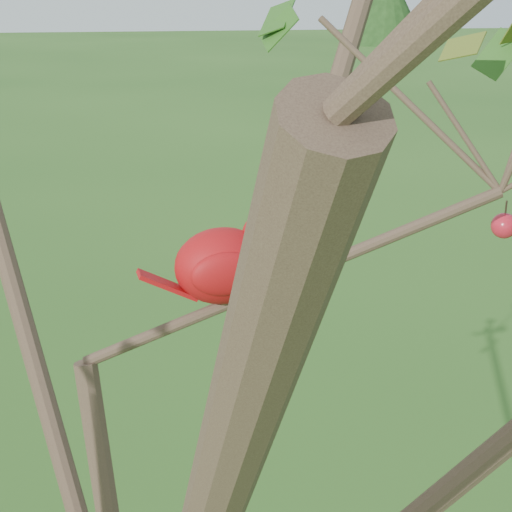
{
  "coord_description": "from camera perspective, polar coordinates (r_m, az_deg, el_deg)",
  "views": [
    {
      "loc": [
        0.04,
        -0.97,
        2.49
      ],
      "look_at": [
        0.2,
        0.09,
        2.11
      ],
      "focal_mm": 55.0,
      "sensor_mm": 36.0,
      "label": 1
    }
  ],
  "objects": [
    {
      "name": "distant_trees",
      "position": [
        23.97,
        -17.11,
        16.32
      ],
      "size": [
        41.13,
        15.02,
        3.28
      ],
      "color": "#3B291F",
      "rests_on": "ground"
    },
    {
      "name": "crabapple_tree",
      "position": [
        1.01,
        -9.11,
        -1.91
      ],
      "size": [
        2.35,
        2.05,
        2.95
      ],
      "color": "#3B291F",
      "rests_on": "ground"
    },
    {
      "name": "cardinal",
      "position": [
        1.12,
        -2.08,
        -0.39
      ],
      "size": [
        0.23,
        0.13,
        0.16
      ],
      "rotation": [
        0.0,
        0.0,
        0.12
      ],
      "color": "red",
      "rests_on": "ground"
    }
  ]
}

